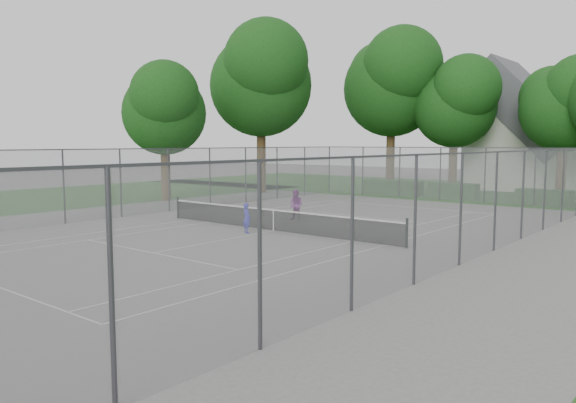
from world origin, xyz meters
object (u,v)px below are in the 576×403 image
Objects in this scene: girl_player at (247,218)px; tennis_net at (273,219)px; house at (529,136)px; woman_player at (296,205)px.

tennis_net is at bearing -90.24° from girl_player.
girl_player is (-2.41, -30.66, -3.68)m from house.
tennis_net is at bearing -93.78° from house.
girl_player is at bearing -94.49° from house.
woman_player is (-3.24, -26.25, -3.56)m from house.
woman_player reaches higher than girl_player.
tennis_net is 3.48m from woman_player.
woman_player is at bearing 111.86° from tennis_net.
woman_player is (-0.83, 4.42, 0.11)m from girl_player.
house is 8.34× the size of girl_player.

